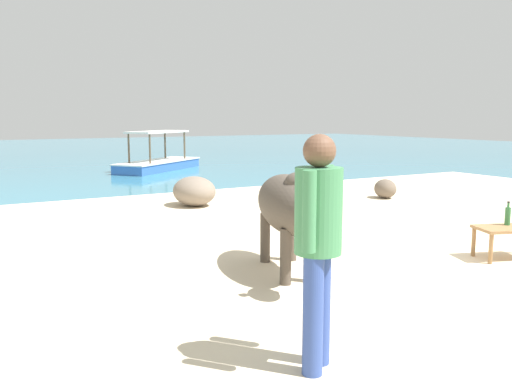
{
  "coord_description": "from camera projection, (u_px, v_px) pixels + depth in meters",
  "views": [
    {
      "loc": [
        -4.69,
        -4.47,
        1.77
      ],
      "look_at": [
        -0.45,
        3.0,
        0.55
      ],
      "focal_mm": 37.27,
      "sensor_mm": 36.0,
      "label": 1
    }
  ],
  "objects": [
    {
      "name": "boat_blue",
      "position": [
        158.0,
        162.0,
        17.5
      ],
      "size": [
        3.58,
        3.2,
        1.29
      ],
      "rotation": [
        0.0,
        0.0,
        3.82
      ],
      "color": "#3866B7",
      "rests_on": "water_surface"
    },
    {
      "name": "person_standing",
      "position": [
        318.0,
        235.0,
        3.55
      ],
      "size": [
        0.42,
        0.35,
        1.62
      ],
      "rotation": [
        0.0,
        0.0,
        2.23
      ],
      "color": "#334C99",
      "rests_on": "sand_beach"
    },
    {
      "name": "bottle",
      "position": [
        508.0,
        216.0,
        6.57
      ],
      "size": [
        0.07,
        0.07,
        0.3
      ],
      "color": "#2D6B38",
      "rests_on": "low_bench_table"
    },
    {
      "name": "water_surface",
      "position": [
        68.0,
        154.0,
        25.33
      ],
      "size": [
        60.0,
        36.0,
        0.03
      ],
      "primitive_type": "cube",
      "color": "teal",
      "rests_on": "ground"
    },
    {
      "name": "shore_rock_medium",
      "position": [
        194.0,
        191.0,
        10.36
      ],
      "size": [
        0.84,
        0.99,
        0.58
      ],
      "primitive_type": "ellipsoid",
      "rotation": [
        0.0,
        0.0,
        1.61
      ],
      "color": "gray",
      "rests_on": "sand_beach"
    },
    {
      "name": "sand_beach",
      "position": [
        411.0,
        263.0,
        6.38
      ],
      "size": [
        18.0,
        14.0,
        0.04
      ],
      "primitive_type": "cube",
      "color": "beige",
      "rests_on": "ground"
    },
    {
      "name": "cow",
      "position": [
        291.0,
        206.0,
        5.83
      ],
      "size": [
        1.05,
        2.06,
        1.15
      ],
      "rotation": [
        0.0,
        0.0,
        4.42
      ],
      "color": "#4C4238",
      "rests_on": "sand_beach"
    },
    {
      "name": "low_bench_table",
      "position": [
        508.0,
        232.0,
        6.48
      ],
      "size": [
        0.86,
        0.67,
        0.4
      ],
      "rotation": [
        0.0,
        0.0,
        -0.35
      ],
      "color": "olive",
      "rests_on": "sand_beach"
    },
    {
      "name": "shore_rock_large",
      "position": [
        385.0,
        189.0,
        11.34
      ],
      "size": [
        0.59,
        0.65,
        0.41
      ],
      "primitive_type": "ellipsoid",
      "rotation": [
        0.0,
        0.0,
        1.28
      ],
      "color": "#6B5B4C",
      "rests_on": "sand_beach"
    }
  ]
}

